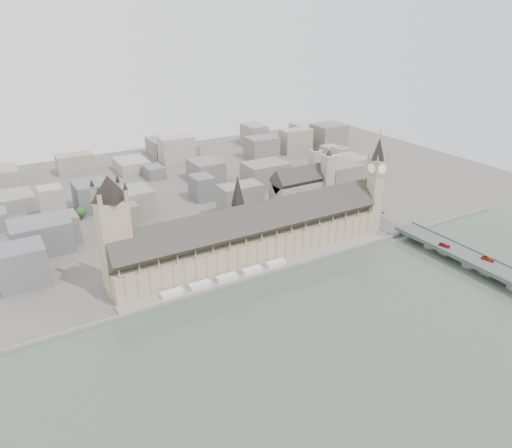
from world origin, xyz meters
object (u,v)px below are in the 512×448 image
westminster_abbey (302,189)px  red_bus_south (488,259)px  victoria_tower (114,229)px  car_approach (383,213)px  palace_of_westminster (251,236)px  elizabeth_tower (376,179)px  westminster_bridge (462,258)px  red_bus_north (445,245)px

westminster_abbey → red_bus_south: westminster_abbey is taller
victoria_tower → westminster_abbey: size_ratio=1.47×
victoria_tower → car_approach: size_ratio=22.40×
victoria_tower → westminster_abbey: 244.79m
palace_of_westminster → victoria_tower: victoria_tower is taller
palace_of_westminster → elizabeth_tower: elizabeth_tower is taller
palace_of_westminster → car_approach: palace_of_westminster is taller
westminster_bridge → red_bus_south: bearing=-74.5°
elizabeth_tower → victoria_tower: elizabeth_tower is taller
victoria_tower → westminster_bridge: bearing=-21.8°
victoria_tower → red_bus_south: (289.75, -134.21, -43.44)m
car_approach → red_bus_north: bearing=-93.2°
victoria_tower → red_bus_south: bearing=-24.9°
palace_of_westminster → red_bus_south: palace_of_westminster is taller
red_bus_south → westminster_abbey: bearing=89.0°
elizabeth_tower → car_approach: bearing=23.1°
red_bus_north → car_approach: bearing=70.6°
westminster_bridge → palace_of_westminster: bearing=146.5°
westminster_abbey → westminster_bridge: bearing=-74.4°
red_bus_south → elizabeth_tower: bearing=87.8°
westminster_bridge → red_bus_north: size_ratio=30.88×
westminster_abbey → elizabeth_tower: bearing=-72.7°
westminster_bridge → westminster_abbey: bearing=105.6°
red_bus_north → red_bus_south: 39.69m
palace_of_westminster → westminster_abbey: westminster_abbey is taller
victoria_tower → westminster_bridge: (284.00, -113.50, -50.08)m
red_bus_south → red_bus_north: bearing=89.0°
red_bus_north → victoria_tower: bearing=147.2°
red_bus_south → victoria_tower: bearing=138.6°
westminster_bridge → westminster_abbey: 190.56m
elizabeth_tower → car_approach: 56.04m
palace_of_westminster → elizabeth_tower: 142.94m
westminster_abbey → red_bus_south: 211.43m
elizabeth_tower → victoria_tower: bearing=176.0°
palace_of_westminster → red_bus_south: (167.75, -127.92, -10.94)m
victoria_tower → car_approach: 291.25m
elizabeth_tower → red_bus_north: 92.72m
car_approach → victoria_tower: bearing=-178.9°
palace_of_westminster → westminster_bridge: size_ratio=0.82×
victoria_tower → car_approach: (287.79, -6.12, -44.31)m
palace_of_westminster → car_approach: (165.79, 0.18, -11.81)m
palace_of_westminster → red_bus_south: size_ratio=24.43×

